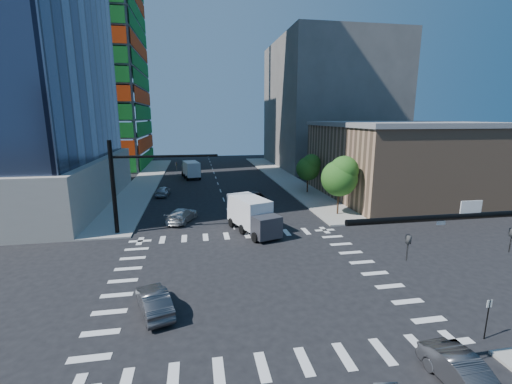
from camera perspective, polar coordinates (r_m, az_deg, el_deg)
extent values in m
plane|color=black|center=(25.27, -0.70, -13.99)|extent=(160.00, 160.00, 0.00)
cube|color=silver|center=(25.27, -0.70, -13.98)|extent=(20.00, 20.00, 0.01)
cube|color=#9C9B94|center=(65.37, 4.39, 2.50)|extent=(5.00, 60.00, 0.15)
cube|color=#9C9B94|center=(63.95, -17.87, 1.71)|extent=(5.00, 60.00, 0.15)
cube|color=#167D27|center=(86.12, -18.69, 20.61)|extent=(0.12, 24.00, 49.00)
cube|color=red|center=(76.76, -30.13, 20.75)|extent=(24.00, 0.12, 49.00)
cube|color=#A37E5F|center=(53.18, 22.71, 4.68)|extent=(20.00, 22.00, 10.00)
cube|color=gray|center=(52.82, 23.19, 10.38)|extent=(20.50, 22.50, 0.60)
cube|color=#5C5853|center=(83.26, 11.89, 14.01)|extent=(24.00, 30.00, 28.00)
cylinder|color=black|center=(15.32, 32.06, -3.41)|extent=(10.00, 0.24, 0.24)
imported|color=black|center=(16.99, 36.69, -6.46)|extent=(0.16, 0.20, 1.00)
imported|color=black|center=(14.12, 23.89, -8.47)|extent=(0.16, 0.20, 1.00)
cube|color=white|center=(15.24, 32.21, -2.14)|extent=(0.90, 0.04, 0.50)
cylinder|color=black|center=(35.36, -22.69, 0.68)|extent=(0.40, 0.40, 9.00)
cylinder|color=black|center=(34.16, -14.85, 5.78)|extent=(10.00, 0.24, 0.24)
imported|color=black|center=(34.23, -13.08, 4.03)|extent=(0.16, 0.20, 1.00)
cylinder|color=#382316|center=(41.00, 13.48, -2.01)|extent=(0.20, 0.20, 2.27)
sphere|color=#154F15|center=(40.37, 13.70, 2.24)|extent=(4.16, 4.16, 4.16)
sphere|color=#447D29|center=(40.11, 14.47, 3.55)|extent=(3.25, 3.25, 3.25)
cylinder|color=#382316|center=(52.07, 8.56, 1.02)|extent=(0.20, 0.20, 1.92)
sphere|color=#154F15|center=(51.62, 8.65, 3.86)|extent=(3.52, 3.52, 3.52)
sphere|color=#447D29|center=(51.36, 9.21, 4.73)|extent=(2.75, 2.75, 2.75)
cylinder|color=black|center=(22.07, 34.08, -17.21)|extent=(0.06, 0.06, 2.20)
cube|color=silver|center=(21.67, 34.38, -15.11)|extent=(0.30, 0.03, 0.40)
imported|color=#444549|center=(18.32, 31.56, -24.70)|extent=(1.71, 4.34, 1.40)
imported|color=black|center=(44.76, 0.03, -1.11)|extent=(3.29, 6.02, 1.60)
imported|color=silver|center=(38.37, -12.22, -3.78)|extent=(3.88, 5.51, 1.48)
imported|color=#B4B6BD|center=(51.53, -15.24, 0.15)|extent=(2.14, 4.34, 1.42)
imported|color=#454549|center=(21.79, -16.64, -17.01)|extent=(2.75, 4.59, 1.43)
cube|color=white|center=(33.61, -0.32, -3.57)|extent=(4.07, 5.78, 2.73)
cube|color=#3B3B42|center=(33.80, -0.32, -4.68)|extent=(2.89, 2.56, 1.99)
cube|color=silver|center=(65.56, -10.86, 3.95)|extent=(3.30, 5.34, 2.59)
cube|color=#3B3B42|center=(65.65, -10.84, 3.39)|extent=(2.59, 2.20, 1.89)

